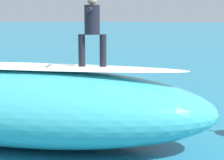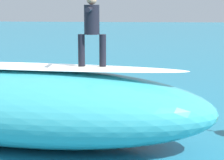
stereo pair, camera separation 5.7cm
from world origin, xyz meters
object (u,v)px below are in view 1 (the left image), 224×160
at_px(surfboard_riding, 93,68).
at_px(surfer_paddling, 123,112).
at_px(surfer_riding, 92,25).
at_px(surfboard_paddling, 127,118).

bearing_deg(surfboard_riding, surfer_paddling, -103.78).
distance_m(surfboard_riding, surfer_riding, 0.92).
relative_size(surfboard_riding, surfboard_paddling, 1.00).
bearing_deg(surfer_paddling, surfboard_riding, -106.30).
distance_m(surfer_riding, surfboard_paddling, 3.60).
relative_size(surfboard_paddling, surfer_paddling, 1.18).
bearing_deg(surfer_paddling, surfboard_paddling, -0.00).
distance_m(surfer_riding, surfer_paddling, 3.46).
xyz_separation_m(surfer_riding, surfer_paddling, (-0.50, -2.34, -2.50)).
height_order(surfer_riding, surfer_paddling, surfer_riding).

